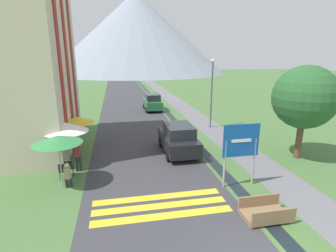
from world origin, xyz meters
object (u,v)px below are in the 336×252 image
cafe_umbrella_front_green (58,140)px  parked_car_near (178,139)px  cafe_chair_near_right (69,167)px  cafe_umbrella_rear_yellow (78,120)px  cafe_umbrella_middle_white (66,127)px  footbridge (266,213)px  parked_car_far (153,102)px  road_sign (241,146)px  cafe_chair_far_left (76,149)px  person_seated_near (68,174)px  cafe_chair_near_left (63,170)px  person_standing_terrace (77,154)px  streetlamp (212,88)px  tree_by_path (305,97)px  hotel_building (22,53)px

cafe_umbrella_front_green → parked_car_near: bearing=26.0°
cafe_chair_near_right → cafe_umbrella_rear_yellow: cafe_umbrella_rear_yellow is taller
parked_car_near → cafe_umbrella_middle_white: bearing=-173.1°
footbridge → parked_car_far: bearing=93.7°
parked_car_near → cafe_umbrella_rear_yellow: cafe_umbrella_rear_yellow is taller
parked_car_near → cafe_umbrella_middle_white: (-6.34, -0.76, 1.29)m
road_sign → cafe_umbrella_front_green: 8.21m
cafe_chair_near_right → cafe_chair_far_left: size_ratio=1.00×
road_sign → person_seated_near: (-7.72, 1.36, -1.27)m
road_sign → cafe_umbrella_front_green: (-8.04, 1.64, 0.30)m
footbridge → cafe_umbrella_rear_yellow: size_ratio=0.77×
cafe_chair_near_left → cafe_chair_far_left: (0.24, 2.88, 0.00)m
parked_car_far → person_standing_terrace: size_ratio=2.44×
parked_car_far → streetlamp: 9.13m
cafe_chair_near_right → cafe_umbrella_front_green: 1.96m
parked_car_far → tree_by_path: tree_by_path is taller
person_standing_terrace → cafe_umbrella_front_green: bearing=-110.8°
parked_car_far → person_seated_near: (-6.25, -16.56, -0.24)m
cafe_umbrella_middle_white → tree_by_path: bearing=-6.2°
hotel_building → parked_car_far: 15.01m
parked_car_far → cafe_umbrella_rear_yellow: cafe_umbrella_rear_yellow is taller
cafe_umbrella_rear_yellow → person_seated_near: (0.07, -4.99, -1.34)m
cafe_chair_far_left → tree_by_path: tree_by_path is taller
cafe_chair_near_left → person_seated_near: size_ratio=0.71×
road_sign → footbridge: (-0.14, -2.56, -1.71)m
person_seated_near → streetlamp: streetlamp is taller
person_seated_near → tree_by_path: tree_by_path is taller
footbridge → parked_car_far: parked_car_far is taller
cafe_chair_near_right → streetlamp: bearing=35.0°
cafe_umbrella_front_green → cafe_umbrella_middle_white: 2.32m
cafe_chair_near_left → person_seated_near: person_seated_near is taller
parked_car_far → cafe_chair_far_left: (-6.36, -12.82, -0.40)m
parked_car_near → cafe_chair_near_right: parked_car_near is taller
parked_car_near → person_standing_terrace: size_ratio=2.54×
cafe_chair_near_left → person_seated_near: bearing=-62.5°
person_seated_near → cafe_chair_near_left: bearing=112.2°
road_sign → cafe_umbrella_middle_white: (-8.08, 3.95, 0.26)m
road_sign → parked_car_far: size_ratio=0.75×
cafe_umbrella_middle_white → streetlamp: 12.04m
cafe_umbrella_front_green → streetlamp: 13.31m
cafe_chair_near_right → cafe_chair_far_left: (0.03, 2.56, 0.00)m
person_seated_near → person_standing_terrace: bearing=82.4°
cafe_umbrella_middle_white → person_seated_near: bearing=-82.1°
person_standing_terrace → road_sign: bearing=-22.4°
hotel_building → road_sign: 13.60m
cafe_chair_far_left → footbridge: bearing=-35.4°
road_sign → person_seated_near: road_sign is taller
cafe_chair_near_right → tree_by_path: size_ratio=0.16×
streetlamp → person_standing_terrace: bearing=-145.0°
hotel_building → tree_by_path: hotel_building is taller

